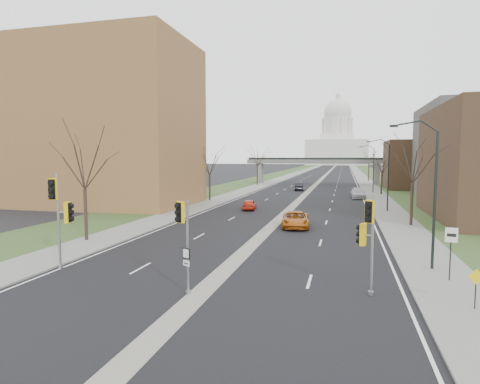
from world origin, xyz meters
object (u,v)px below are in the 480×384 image
at_px(signal_pole_right, 368,230).
at_px(car_left_far, 299,186).
at_px(warning_sign, 476,283).
at_px(car_right_mid, 358,193).
at_px(speed_limit_sign, 451,244).
at_px(car_left_near, 249,204).
at_px(car_right_near, 295,219).
at_px(signal_pole_median, 184,230).
at_px(signal_pole_left, 60,207).

xyz_separation_m(signal_pole_right, car_left_far, (-9.82, 60.03, -2.42)).
bearing_deg(warning_sign, car_right_mid, 80.93).
bearing_deg(car_right_mid, speed_limit_sign, -88.64).
height_order(car_left_near, car_right_mid, car_right_mid).
height_order(car_left_far, car_right_near, car_left_far).
height_order(signal_pole_median, speed_limit_sign, signal_pole_median).
bearing_deg(car_right_near, signal_pole_right, -79.29).
bearing_deg(car_right_mid, car_left_near, -130.14).
distance_m(signal_pole_left, speed_limit_sign, 21.91).
bearing_deg(signal_pole_left, car_left_far, 67.86).
bearing_deg(speed_limit_sign, signal_pole_median, -147.26).
height_order(warning_sign, car_left_far, warning_sign).
distance_m(signal_pole_left, car_left_far, 60.50).
xyz_separation_m(signal_pole_median, car_right_near, (2.95, 20.20, -2.47)).
height_order(warning_sign, car_right_near, warning_sign).
relative_size(warning_sign, car_right_mid, 0.32).
distance_m(car_left_far, car_right_near, 42.31).
relative_size(signal_pole_left, car_left_near, 1.46).
height_order(signal_pole_right, car_right_near, signal_pole_right).
bearing_deg(speed_limit_sign, signal_pole_right, -134.36).
xyz_separation_m(signal_pole_left, warning_sign, (21.69, -1.01, -2.47)).
relative_size(speed_limit_sign, car_right_mid, 0.52).
bearing_deg(car_right_near, car_left_far, 89.35).
xyz_separation_m(signal_pole_left, car_right_near, (11.69, 17.88, -2.98)).
relative_size(signal_pole_median, signal_pole_right, 0.95).
height_order(signal_pole_median, car_left_near, signal_pole_median).
distance_m(signal_pole_median, car_left_near, 31.76).
xyz_separation_m(speed_limit_sign, car_right_near, (-9.94, 14.77, -1.33)).
bearing_deg(speed_limit_sign, car_right_near, 133.83).
relative_size(car_left_far, car_right_mid, 0.86).
bearing_deg(signal_pole_left, signal_pole_right, -15.30).
bearing_deg(signal_pole_right, car_right_near, 131.50).
relative_size(speed_limit_sign, car_right_near, 0.53).
relative_size(warning_sign, car_right_near, 0.33).
xyz_separation_m(signal_pole_right, car_right_mid, (1.05, 47.24, -2.40)).
relative_size(signal_pole_right, car_left_near, 1.25).
height_order(signal_pole_left, speed_limit_sign, signal_pole_left).
bearing_deg(speed_limit_sign, signal_pole_left, -161.93).
height_order(signal_pole_left, warning_sign, signal_pole_left).
bearing_deg(car_left_far, signal_pole_right, 93.28).
relative_size(car_left_near, car_left_far, 0.83).
relative_size(signal_pole_median, warning_sign, 2.62).
height_order(signal_pole_right, warning_sign, signal_pole_right).
distance_m(signal_pole_right, warning_sign, 4.95).
bearing_deg(car_right_mid, signal_pole_median, -103.90).
distance_m(car_left_near, car_right_near, 13.27).
height_order(signal_pole_left, signal_pole_median, signal_pole_left).
bearing_deg(car_left_near, car_left_far, -102.96).
distance_m(car_left_near, car_right_mid, 22.74).
bearing_deg(car_right_mid, warning_sign, -88.94).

